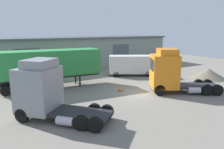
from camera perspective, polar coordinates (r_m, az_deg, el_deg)
The scene contains 8 objects.
ground_plane at distance 21.09m, azimuth 7.26°, elevation -4.84°, with size 60.00×60.00×0.00m, color slate.
warehouse_building at distance 35.44m, azimuth -10.54°, elevation 5.74°, with size 33.89×6.95×4.82m.
tractor_unit_orange at distance 21.46m, azimuth 14.75°, elevation 0.59°, with size 6.77×5.52×4.20m.
container_trailer_teal at distance 23.18m, azimuth -16.06°, elevation 2.67°, with size 10.35×3.48×3.92m.
delivery_van_white at distance 28.76m, azimuth 5.38°, elevation 2.56°, with size 6.05×4.66×2.63m.
tractor_unit_grey at distance 15.38m, azimuth -17.25°, elevation -4.14°, with size 5.95×6.28×4.05m.
gravel_pile at distance 29.51m, azimuth 23.86°, elevation 0.23°, with size 4.27×4.27×1.24m.
traffic_cone at distance 21.63m, azimuth 2.27°, elevation -3.63°, with size 0.40×0.40×0.55m.
Camera 1 is at (-12.86, -15.62, 5.95)m, focal length 35.00 mm.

